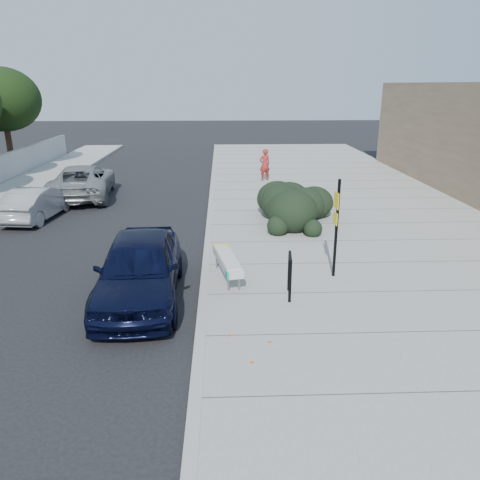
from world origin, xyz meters
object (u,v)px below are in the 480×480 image
(sedan_navy, at_px, (140,268))
(sign_post, at_px, (336,223))
(wagon_silver, at_px, (37,203))
(bike_rack, at_px, (290,272))
(suv_silver, at_px, (83,181))
(pedestrian, at_px, (265,165))
(bench, at_px, (227,261))

(sedan_navy, bearing_deg, sign_post, 7.87)
(sedan_navy, relative_size, wagon_silver, 1.23)
(bike_rack, height_order, wagon_silver, wagon_silver)
(suv_silver, xyz_separation_m, pedestrian, (8.77, 3.08, 0.22))
(sign_post, xyz_separation_m, suv_silver, (-9.45, 10.19, -0.88))
(bike_rack, height_order, pedestrian, pedestrian)
(sedan_navy, height_order, suv_silver, sedan_navy)
(sign_post, distance_m, pedestrian, 13.30)
(bike_rack, bearing_deg, bench, 148.29)
(bike_rack, distance_m, suv_silver, 13.98)
(bike_rack, distance_m, pedestrian, 14.50)
(pedestrian, bearing_deg, bike_rack, 64.83)
(bench, height_order, suv_silver, suv_silver)
(sign_post, bearing_deg, bike_rack, -145.27)
(sedan_navy, distance_m, wagon_silver, 9.16)
(bench, relative_size, bike_rack, 2.01)
(bike_rack, distance_m, wagon_silver, 11.83)
(bike_rack, bearing_deg, sign_post, 47.75)
(sedan_navy, height_order, wagon_silver, sedan_navy)
(sedan_navy, distance_m, pedestrian, 14.82)
(bench, relative_size, pedestrian, 1.27)
(sign_post, bearing_deg, pedestrian, 85.84)
(pedestrian, bearing_deg, suv_silver, -3.15)
(wagon_silver, relative_size, suv_silver, 0.71)
(sign_post, height_order, sedan_navy, sign_post)
(sign_post, height_order, wagon_silver, sign_post)
(bench, bearing_deg, wagon_silver, 127.08)
(bench, distance_m, suv_silver, 12.19)
(sign_post, bearing_deg, sedan_navy, -176.79)
(bike_rack, xyz_separation_m, wagon_silver, (-8.88, 7.81, -0.14))
(suv_silver, relative_size, pedestrian, 3.30)
(wagon_silver, height_order, pedestrian, pedestrian)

